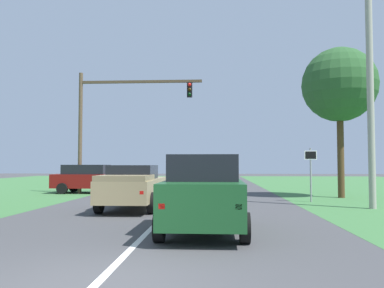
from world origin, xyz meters
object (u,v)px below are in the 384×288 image
Objects in this scene: red_suv_near at (204,192)px; pickup_truck_lead at (134,186)px; keep_moving_sign at (311,167)px; oak_tree_right at (339,85)px; crossing_suv_far at (89,178)px; utility_pole_right at (370,98)px; traffic_light at (113,113)px.

pickup_truck_lead is at bearing 119.23° from red_suv_near.
red_suv_near is 1.79× the size of keep_moving_sign.
crossing_suv_far is (-14.87, 2.66, -5.25)m from oak_tree_right.
oak_tree_right is (10.21, 6.13, 5.25)m from pickup_truck_lead.
keep_moving_sign is 4.51m from utility_pole_right.
traffic_light is 13.48m from oak_tree_right.
pickup_truck_lead is 9.73m from traffic_light.
utility_pole_right is at bearing -30.70° from traffic_light.
keep_moving_sign is at bearing -23.26° from traffic_light.
traffic_light reaches higher than keep_moving_sign.
red_suv_near is at bearing -61.55° from crossing_suv_far.
keep_moving_sign reaches higher than red_suv_near.
utility_pole_right is (1.83, -2.89, 2.93)m from keep_moving_sign.
crossing_suv_far is (-1.61, 0.49, -4.08)m from traffic_light.
red_suv_near is at bearing -138.06° from utility_pole_right.
utility_pole_right reaches higher than oak_tree_right.
crossing_suv_far is at bearing 163.05° from traffic_light.
keep_moving_sign is 5.65m from oak_tree_right.
oak_tree_right reaches higher than keep_moving_sign.
utility_pole_right reaches higher than keep_moving_sign.
pickup_truck_lead is at bearing -176.17° from utility_pole_right.
crossing_suv_far is 0.49× the size of utility_pole_right.
utility_pole_right is (-0.40, -5.47, -1.58)m from oak_tree_right.
pickup_truck_lead is at bearing -62.05° from crossing_suv_far.
crossing_suv_far is (-4.66, 8.78, -0.00)m from pickup_truck_lead.
oak_tree_right is at bearing -9.28° from traffic_light.
traffic_light is at bearing 156.74° from keep_moving_sign.
keep_moving_sign is 0.58× the size of crossing_suv_far.
traffic_light is at bearing 113.92° from red_suv_near.
crossing_suv_far is at bearing 157.52° from keep_moving_sign.
oak_tree_right reaches higher than crossing_suv_far.
keep_moving_sign is (7.98, 3.55, 0.73)m from pickup_truck_lead.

